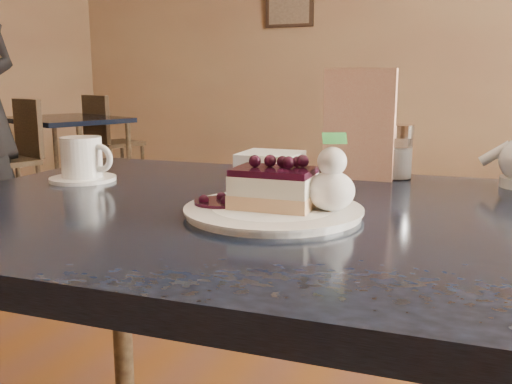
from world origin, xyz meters
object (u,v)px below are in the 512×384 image
at_px(dessert_plate, 273,211).
at_px(cheesecake_slice, 274,188).
at_px(bg_table_far_left, 70,194).
at_px(main_table, 283,255).
at_px(coffee_set, 83,161).

relative_size(dessert_plate, cheesecake_slice, 2.09).
bearing_deg(dessert_plate, bg_table_far_left, 135.97).
relative_size(main_table, coffee_set, 8.96).
height_order(main_table, cheesecake_slice, cheesecake_slice).
distance_m(main_table, coffee_set, 0.50).
bearing_deg(main_table, bg_table_far_left, 133.28).
bearing_deg(bg_table_far_left, coffee_set, -27.42).
xyz_separation_m(cheesecake_slice, coffee_set, (-0.48, 0.13, -0.00)).
distance_m(cheesecake_slice, bg_table_far_left, 4.09).
xyz_separation_m(main_table, cheesecake_slice, (0.00, -0.05, 0.13)).
relative_size(cheesecake_slice, bg_table_far_left, 0.08).
xyz_separation_m(dessert_plate, coffee_set, (-0.48, 0.13, 0.04)).
height_order(main_table, bg_table_far_left, main_table).
bearing_deg(bg_table_far_left, cheesecake_slice, -23.57).
bearing_deg(coffee_set, main_table, -8.86).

